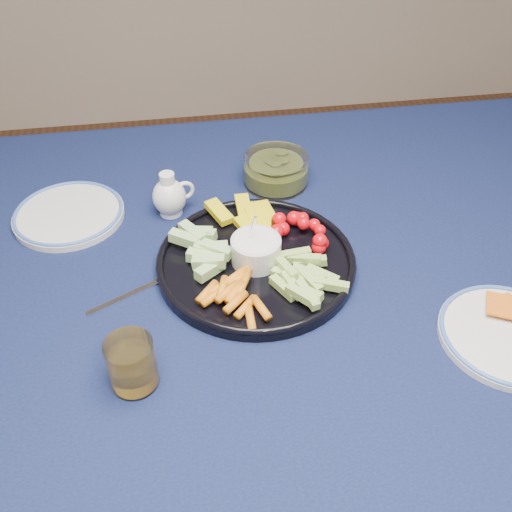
{
  "coord_description": "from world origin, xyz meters",
  "views": [
    {
      "loc": [
        -0.2,
        -0.69,
        1.39
      ],
      "look_at": [
        -0.09,
        0.01,
        0.77
      ],
      "focal_mm": 40.0,
      "sensor_mm": 36.0,
      "label": 1
    }
  ],
  "objects": [
    {
      "name": "creamer_pitcher",
      "position": [
        -0.22,
        0.19,
        0.78
      ],
      "size": [
        0.08,
        0.06,
        0.09
      ],
      "color": "white",
      "rests_on": "dining_table"
    },
    {
      "name": "dining_table",
      "position": [
        0.0,
        0.0,
        0.66
      ],
      "size": [
        1.67,
        1.07,
        0.75
      ],
      "color": "#4F341A",
      "rests_on": "ground"
    },
    {
      "name": "pickle_bowl",
      "position": [
        -0.01,
        0.25,
        0.77
      ],
      "size": [
        0.13,
        0.13,
        0.06
      ],
      "color": "white",
      "rests_on": "dining_table"
    },
    {
      "name": "side_plate_extra",
      "position": [
        -0.41,
        0.2,
        0.75
      ],
      "size": [
        0.2,
        0.2,
        0.02
      ],
      "color": "silver",
      "rests_on": "dining_table"
    },
    {
      "name": "juice_tumbler",
      "position": [
        -0.29,
        -0.19,
        0.78
      ],
      "size": [
        0.07,
        0.07,
        0.08
      ],
      "color": "white",
      "rests_on": "dining_table"
    },
    {
      "name": "cheese_plate",
      "position": [
        0.26,
        -0.2,
        0.76
      ],
      "size": [
        0.2,
        0.2,
        0.02
      ],
      "color": "silver",
      "rests_on": "dining_table"
    },
    {
      "name": "fork_left",
      "position": [
        -0.28,
        -0.01,
        0.75
      ],
      "size": [
        0.14,
        0.08,
        0.0
      ],
      "color": "silver",
      "rests_on": "dining_table"
    },
    {
      "name": "crudite_platter",
      "position": [
        -0.09,
        0.01,
        0.77
      ],
      "size": [
        0.33,
        0.33,
        0.11
      ],
      "color": "black",
      "rests_on": "dining_table"
    }
  ]
}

